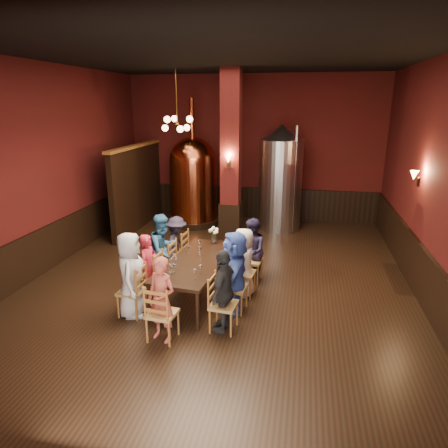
% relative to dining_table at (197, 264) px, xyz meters
% --- Properties ---
extents(room, '(10.00, 10.02, 4.50)m').
position_rel_dining_table_xyz_m(room, '(0.29, 0.87, 1.56)').
color(room, black).
rests_on(room, ground).
extents(wainscot_right, '(0.08, 9.90, 1.00)m').
position_rel_dining_table_xyz_m(wainscot_right, '(4.25, 0.87, -0.19)').
color(wainscot_right, black).
rests_on(wainscot_right, ground).
extents(wainscot_back, '(7.90, 0.08, 1.00)m').
position_rel_dining_table_xyz_m(wainscot_back, '(0.29, 5.83, -0.19)').
color(wainscot_back, black).
rests_on(wainscot_back, ground).
extents(wainscot_left, '(0.08, 9.90, 1.00)m').
position_rel_dining_table_xyz_m(wainscot_left, '(-3.67, 0.87, -0.19)').
color(wainscot_left, black).
rests_on(wainscot_left, ground).
extents(column, '(0.58, 0.58, 4.50)m').
position_rel_dining_table_xyz_m(column, '(-0.01, 3.67, 1.56)').
color(column, '#4D1010').
rests_on(column, ground).
extents(partition, '(0.22, 3.50, 2.40)m').
position_rel_dining_table_xyz_m(partition, '(-2.91, 4.07, 0.51)').
color(partition, black).
rests_on(partition, ground).
extents(pendant_cluster, '(0.90, 0.90, 1.70)m').
position_rel_dining_table_xyz_m(pendant_cluster, '(-1.51, 3.77, 2.41)').
color(pendant_cluster, '#A57226').
rests_on(pendant_cluster, room).
extents(sconce_wall, '(0.20, 0.20, 0.36)m').
position_rel_dining_table_xyz_m(sconce_wall, '(4.19, 1.67, 1.51)').
color(sconce_wall, black).
rests_on(sconce_wall, room).
extents(sconce_column, '(0.20, 0.20, 0.36)m').
position_rel_dining_table_xyz_m(sconce_column, '(-0.01, 3.37, 1.51)').
color(sconce_column, black).
rests_on(sconce_column, column).
extents(dining_table, '(1.23, 2.49, 0.75)m').
position_rel_dining_table_xyz_m(dining_table, '(0.00, 0.00, 0.00)').
color(dining_table, black).
rests_on(dining_table, ground).
extents(chair_0, '(0.50, 0.50, 0.92)m').
position_rel_dining_table_xyz_m(chair_0, '(-0.94, -0.91, -0.23)').
color(chair_0, '#9A5D27').
rests_on(chair_0, ground).
extents(person_0, '(0.66, 0.85, 1.54)m').
position_rel_dining_table_xyz_m(person_0, '(-0.94, -0.91, 0.08)').
color(person_0, silver).
rests_on(person_0, ground).
extents(chair_1, '(0.50, 0.50, 0.92)m').
position_rel_dining_table_xyz_m(chair_1, '(-0.88, -0.25, -0.23)').
color(chair_1, '#9A5D27').
rests_on(chair_1, ground).
extents(person_1, '(0.38, 0.51, 1.29)m').
position_rel_dining_table_xyz_m(person_1, '(-0.88, -0.25, -0.04)').
color(person_1, '#AE1D32').
rests_on(person_1, ground).
extents(chair_2, '(0.50, 0.50, 0.92)m').
position_rel_dining_table_xyz_m(chair_2, '(-0.81, 0.41, -0.23)').
color(chair_2, '#9A5D27').
rests_on(chair_2, ground).
extents(person_2, '(0.65, 0.82, 1.51)m').
position_rel_dining_table_xyz_m(person_2, '(-0.81, 0.41, 0.07)').
color(person_2, navy).
rests_on(person_2, ground).
extents(chair_3, '(0.50, 0.50, 0.92)m').
position_rel_dining_table_xyz_m(chair_3, '(-0.75, 1.08, -0.23)').
color(chair_3, '#9A5D27').
rests_on(chair_3, ground).
extents(person_3, '(0.50, 0.84, 1.28)m').
position_rel_dining_table_xyz_m(person_3, '(-0.75, 1.08, -0.05)').
color(person_3, black).
rests_on(person_3, ground).
extents(chair_4, '(0.50, 0.50, 0.92)m').
position_rel_dining_table_xyz_m(chair_4, '(0.75, -1.08, -0.23)').
color(chair_4, '#9A5D27').
rests_on(chair_4, ground).
extents(person_4, '(0.50, 0.88, 1.42)m').
position_rel_dining_table_xyz_m(person_4, '(0.75, -1.08, 0.02)').
color(person_4, black).
rests_on(person_4, ground).
extents(chair_5, '(0.50, 0.50, 0.92)m').
position_rel_dining_table_xyz_m(chair_5, '(0.81, -0.41, -0.23)').
color(chair_5, '#9A5D27').
rests_on(chair_5, ground).
extents(person_5, '(0.60, 1.45, 1.52)m').
position_rel_dining_table_xyz_m(person_5, '(0.81, -0.41, 0.07)').
color(person_5, '#3C59B4').
rests_on(person_5, ground).
extents(chair_6, '(0.50, 0.50, 0.92)m').
position_rel_dining_table_xyz_m(chair_6, '(0.88, 0.25, -0.23)').
color(chair_6, '#9A5D27').
rests_on(chair_6, ground).
extents(person_6, '(0.46, 0.68, 1.37)m').
position_rel_dining_table_xyz_m(person_6, '(0.88, 0.25, -0.00)').
color(person_6, silver).
rests_on(person_6, ground).
extents(chair_7, '(0.50, 0.50, 0.92)m').
position_rel_dining_table_xyz_m(chair_7, '(0.94, 0.91, -0.23)').
color(chair_7, '#9A5D27').
rests_on(chair_7, ground).
extents(person_7, '(0.48, 0.73, 1.37)m').
position_rel_dining_table_xyz_m(person_7, '(0.94, 0.91, -0.00)').
color(person_7, '#201C39').
rests_on(person_7, ground).
extents(chair_8, '(0.50, 0.50, 0.92)m').
position_rel_dining_table_xyz_m(chair_8, '(-0.15, -1.54, -0.23)').
color(chair_8, '#9A5D27').
rests_on(chair_8, ground).
extents(person_8, '(0.59, 0.49, 1.39)m').
position_rel_dining_table_xyz_m(person_8, '(-0.15, -1.54, 0.01)').
color(person_8, '#AC4739').
rests_on(person_8, ground).
extents(copper_kettle, '(1.68, 1.68, 3.78)m').
position_rel_dining_table_xyz_m(copper_kettle, '(-1.38, 4.78, 0.69)').
color(copper_kettle, black).
rests_on(copper_kettle, ground).
extents(steel_vessel, '(1.51, 1.51, 3.06)m').
position_rel_dining_table_xyz_m(steel_vessel, '(1.25, 4.78, 0.84)').
color(steel_vessel, '#B2B2B7').
rests_on(steel_vessel, ground).
extents(rose_vase, '(0.22, 0.22, 0.38)m').
position_rel_dining_table_xyz_m(rose_vase, '(0.11, 0.99, 0.31)').
color(rose_vase, white).
rests_on(rose_vase, dining_table).
extents(wine_glass_0, '(0.07, 0.07, 0.17)m').
position_rel_dining_table_xyz_m(wine_glass_0, '(-0.12, 0.67, 0.15)').
color(wine_glass_0, white).
rests_on(wine_glass_0, dining_table).
extents(wine_glass_1, '(0.07, 0.07, 0.17)m').
position_rel_dining_table_xyz_m(wine_glass_1, '(-0.30, -0.66, 0.15)').
color(wine_glass_1, white).
rests_on(wine_glass_1, dining_table).
extents(wine_glass_2, '(0.07, 0.07, 0.17)m').
position_rel_dining_table_xyz_m(wine_glass_2, '(0.24, -0.58, 0.15)').
color(wine_glass_2, white).
rests_on(wine_glass_2, dining_table).
extents(wine_glass_3, '(0.07, 0.07, 0.17)m').
position_rel_dining_table_xyz_m(wine_glass_3, '(0.18, -0.80, 0.15)').
color(wine_glass_3, white).
rests_on(wine_glass_3, dining_table).
extents(wine_glass_4, '(0.07, 0.07, 0.17)m').
position_rel_dining_table_xyz_m(wine_glass_4, '(-0.32, -0.29, 0.15)').
color(wine_glass_4, white).
rests_on(wine_glass_4, dining_table).
extents(wine_glass_5, '(0.07, 0.07, 0.17)m').
position_rel_dining_table_xyz_m(wine_glass_5, '(-0.36, -0.41, 0.15)').
color(wine_glass_5, white).
rests_on(wine_glass_5, dining_table).
extents(wine_glass_6, '(0.07, 0.07, 0.17)m').
position_rel_dining_table_xyz_m(wine_glass_6, '(-0.25, -0.62, 0.15)').
color(wine_glass_6, white).
rests_on(wine_glass_6, dining_table).
extents(wine_glass_7, '(0.07, 0.07, 0.17)m').
position_rel_dining_table_xyz_m(wine_glass_7, '(-0.23, 0.28, 0.15)').
color(wine_glass_7, white).
rests_on(wine_glass_7, dining_table).
extents(wine_glass_8, '(0.07, 0.07, 0.17)m').
position_rel_dining_table_xyz_m(wine_glass_8, '(-0.01, 0.29, 0.15)').
color(wine_glass_8, white).
rests_on(wine_glass_8, dining_table).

